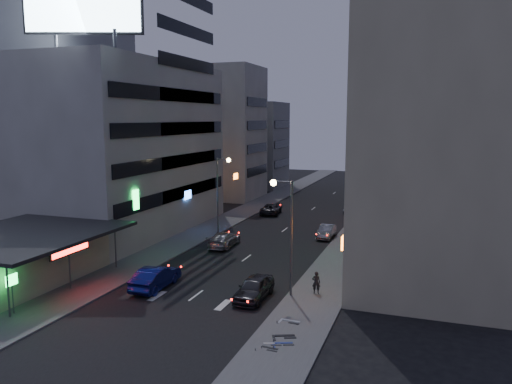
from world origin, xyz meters
The scene contains 29 objects.
ground centered at (0.00, 0.00, 0.00)m, with size 180.00×180.00×0.00m, color black.
sidewalk_left centered at (-8.00, 30.00, 0.06)m, with size 4.00×120.00×0.12m, color #4C4C4F.
sidewalk_right centered at (8.00, 30.00, 0.06)m, with size 4.00×120.00×0.12m, color #4C4C4F.
food_court centered at (-13.90, 2.00, 1.98)m, with size 11.00×13.00×3.88m.
white_building centered at (-17.00, 20.00, 9.00)m, with size 14.00×24.00×18.00m, color #A9A9A4.
grey_tower centered at (-26.00, 23.00, 17.00)m, with size 10.00×14.00×34.00m, color gray.
shophouse_near centered at (15.00, 10.50, 10.00)m, with size 10.00×11.00×20.00m, color #B3AB8C.
shophouse_mid centered at (15.50, 22.00, 8.00)m, with size 11.00×12.00×16.00m, color tan.
shophouse_far centered at (15.00, 35.00, 11.00)m, with size 10.00×14.00×22.00m, color #B3AB8C.
far_left_a centered at (-15.50, 45.00, 10.00)m, with size 11.00×10.00×20.00m, color #A9A9A4.
far_left_b centered at (-16.00, 58.00, 7.50)m, with size 12.00×10.00×15.00m, color gray.
far_right_a centered at (15.50, 50.00, 9.00)m, with size 11.00×12.00×18.00m, color tan.
far_right_b centered at (16.00, 64.00, 12.00)m, with size 12.00×12.00×24.00m, color #B3AB8C.
billboard centered at (-12.99, 9.97, 21.66)m, with size 9.52×3.75×6.20m.
street_lamp_right_near centered at (5.90, 6.00, 5.36)m, with size 1.60×0.44×8.02m.
street_lamp_left centered at (-5.90, 22.00, 5.36)m, with size 1.60×0.44×8.02m.
street_lamp_right_far centered at (5.90, 40.00, 5.36)m, with size 1.60×0.44×8.02m.
parked_car_right_near centered at (4.05, 4.75, 0.77)m, with size 1.83×4.55×1.55m, color #2A2A2F.
parked_car_right_mid centered at (5.12, 23.82, 0.66)m, with size 1.40×4.01×1.32m, color gray.
parked_car_left centered at (-4.26, 34.22, 0.67)m, with size 2.24×4.85×1.35m, color #29292E.
parked_car_right_far centered at (5.60, 38.28, 0.65)m, with size 1.83×4.50×1.31m, color #9A9DA2.
road_car_blue centered at (-3.43, 4.41, 0.81)m, with size 1.71×4.91×1.62m, color navy.
road_car_silver centered at (-3.45, 17.00, 0.72)m, with size 2.03×4.98×1.45m, color #A8ABB1.
person centered at (7.87, 6.93, 0.91)m, with size 0.58×0.38×1.58m, color black.
scooter_black_a centered at (7.92, -2.06, 0.62)m, with size 1.63×0.54×0.99m, color black, non-canonical shape.
scooter_silver_a centered at (7.79, -1.29, 0.61)m, with size 1.61×0.54×0.98m, color #ADB1B5, non-canonical shape.
scooter_blue centered at (8.39, -1.02, 0.63)m, with size 1.68×0.56×1.03m, color navy, non-canonical shape.
scooter_black_b centered at (8.24, -0.07, 0.71)m, with size 1.93×0.64×1.18m, color black, non-canonical shape.
scooter_silver_b centered at (8.12, 1.77, 0.68)m, with size 1.85×0.62×1.13m, color #B2B3BA, non-canonical shape.
Camera 1 is at (15.14, -25.99, 12.26)m, focal length 35.00 mm.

